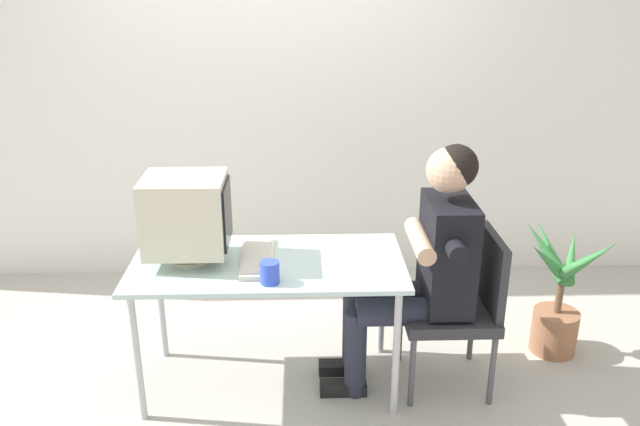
# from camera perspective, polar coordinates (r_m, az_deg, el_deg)

# --- Properties ---
(ground_plane) EXTENTS (12.00, 12.00, 0.00)m
(ground_plane) POSITION_cam_1_polar(r_m,az_deg,el_deg) (3.51, -4.32, -14.76)
(ground_plane) COLOR #B2ADA3
(wall_back) EXTENTS (8.00, 0.10, 3.00)m
(wall_back) POSITION_cam_1_polar(r_m,az_deg,el_deg) (4.29, -0.00, 13.58)
(wall_back) COLOR silver
(wall_back) RESTS_ON ground_plane
(desk) EXTENTS (1.34, 0.66, 0.71)m
(desk) POSITION_cam_1_polar(r_m,az_deg,el_deg) (3.18, -4.63, -5.31)
(desk) COLOR #B7B7BC
(desk) RESTS_ON ground_plane
(crt_monitor) EXTENTS (0.40, 0.33, 0.43)m
(crt_monitor) POSITION_cam_1_polar(r_m,az_deg,el_deg) (3.13, -11.81, -0.15)
(crt_monitor) COLOR beige
(crt_monitor) RESTS_ON desk
(keyboard) EXTENTS (0.17, 0.48, 0.03)m
(keyboard) POSITION_cam_1_polar(r_m,az_deg,el_deg) (3.17, -5.60, -3.89)
(keyboard) COLOR beige
(keyboard) RESTS_ON desk
(office_chair) EXTENTS (0.46, 0.46, 0.83)m
(office_chair) POSITION_cam_1_polar(r_m,az_deg,el_deg) (3.34, 12.37, -7.69)
(office_chair) COLOR #4C4C51
(office_chair) RESTS_ON ground_plane
(person_seated) EXTENTS (0.74, 0.60, 1.29)m
(person_seated) POSITION_cam_1_polar(r_m,az_deg,el_deg) (3.20, 9.38, -4.09)
(person_seated) COLOR black
(person_seated) RESTS_ON ground_plane
(potted_plant) EXTENTS (0.57, 0.58, 0.77)m
(potted_plant) POSITION_cam_1_polar(r_m,az_deg,el_deg) (3.82, 20.58, -6.83)
(potted_plant) COLOR #9E6647
(potted_plant) RESTS_ON ground_plane
(desk_mug) EXTENTS (0.09, 0.10, 0.11)m
(desk_mug) POSITION_cam_1_polar(r_m,az_deg,el_deg) (2.93, -4.50, -5.27)
(desk_mug) COLOR blue
(desk_mug) RESTS_ON desk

